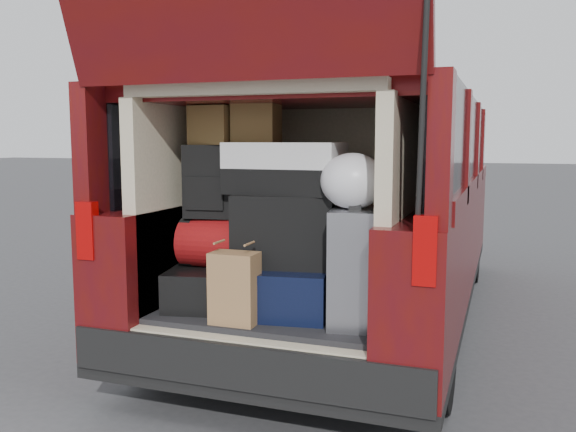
{
  "coord_description": "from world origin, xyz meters",
  "views": [
    {
      "loc": [
        1.17,
        -2.92,
        1.48
      ],
      "look_at": [
        0.05,
        0.2,
        1.07
      ],
      "focal_mm": 38.0,
      "sensor_mm": 36.0,
      "label": 1
    }
  ],
  "objects_px": {
    "navy_hardshell": "(288,288)",
    "silver_roller": "(355,267)",
    "kraft_bag": "(235,288)",
    "red_duffel": "(220,243)",
    "twotone_duffel": "(285,168)",
    "black_hardshell": "(209,285)",
    "black_soft_case": "(285,230)",
    "backpack": "(211,181)"
  },
  "relations": [
    {
      "from": "black_hardshell",
      "to": "navy_hardshell",
      "type": "xyz_separation_m",
      "value": [
        0.48,
        0.02,
        0.02
      ]
    },
    {
      "from": "kraft_bag",
      "to": "twotone_duffel",
      "type": "distance_m",
      "value": 0.7
    },
    {
      "from": "silver_roller",
      "to": "black_soft_case",
      "type": "relative_size",
      "value": 1.09
    },
    {
      "from": "red_duffel",
      "to": "twotone_duffel",
      "type": "bearing_deg",
      "value": 3.97
    },
    {
      "from": "navy_hardshell",
      "to": "red_duffel",
      "type": "relative_size",
      "value": 1.35
    },
    {
      "from": "navy_hardshell",
      "to": "black_soft_case",
      "type": "bearing_deg",
      "value": -177.65
    },
    {
      "from": "navy_hardshell",
      "to": "silver_roller",
      "type": "distance_m",
      "value": 0.45
    },
    {
      "from": "navy_hardshell",
      "to": "silver_roller",
      "type": "height_order",
      "value": "silver_roller"
    },
    {
      "from": "navy_hardshell",
      "to": "red_duffel",
      "type": "height_order",
      "value": "red_duffel"
    },
    {
      "from": "silver_roller",
      "to": "black_soft_case",
      "type": "distance_m",
      "value": 0.46
    },
    {
      "from": "backpack",
      "to": "kraft_bag",
      "type": "bearing_deg",
      "value": -57.26
    },
    {
      "from": "kraft_bag",
      "to": "black_soft_case",
      "type": "relative_size",
      "value": 0.68
    },
    {
      "from": "black_soft_case",
      "to": "backpack",
      "type": "relative_size",
      "value": 1.32
    },
    {
      "from": "navy_hardshell",
      "to": "kraft_bag",
      "type": "bearing_deg",
      "value": -127.63
    },
    {
      "from": "navy_hardshell",
      "to": "twotone_duffel",
      "type": "relative_size",
      "value": 0.94
    },
    {
      "from": "silver_roller",
      "to": "red_duffel",
      "type": "bearing_deg",
      "value": 164.83
    },
    {
      "from": "black_hardshell",
      "to": "twotone_duffel",
      "type": "height_order",
      "value": "twotone_duffel"
    },
    {
      "from": "kraft_bag",
      "to": "black_soft_case",
      "type": "distance_m",
      "value": 0.44
    },
    {
      "from": "red_duffel",
      "to": "backpack",
      "type": "relative_size",
      "value": 1.05
    },
    {
      "from": "black_hardshell",
      "to": "black_soft_case",
      "type": "bearing_deg",
      "value": -8.81
    },
    {
      "from": "silver_roller",
      "to": "navy_hardshell",
      "type": "bearing_deg",
      "value": 156.46
    },
    {
      "from": "navy_hardshell",
      "to": "backpack",
      "type": "bearing_deg",
      "value": 171.79
    },
    {
      "from": "kraft_bag",
      "to": "red_duffel",
      "type": "xyz_separation_m",
      "value": [
        -0.23,
        0.3,
        0.17
      ]
    },
    {
      "from": "black_soft_case",
      "to": "backpack",
      "type": "xyz_separation_m",
      "value": [
        -0.45,
        0.01,
        0.25
      ]
    },
    {
      "from": "black_soft_case",
      "to": "backpack",
      "type": "distance_m",
      "value": 0.51
    },
    {
      "from": "navy_hardshell",
      "to": "silver_roller",
      "type": "relative_size",
      "value": 0.98
    },
    {
      "from": "backpack",
      "to": "twotone_duffel",
      "type": "height_order",
      "value": "twotone_duffel"
    },
    {
      "from": "black_hardshell",
      "to": "twotone_duffel",
      "type": "distance_m",
      "value": 0.81
    },
    {
      "from": "silver_roller",
      "to": "backpack",
      "type": "xyz_separation_m",
      "value": [
        -0.86,
        0.11,
        0.41
      ]
    },
    {
      "from": "red_duffel",
      "to": "twotone_duffel",
      "type": "relative_size",
      "value": 0.69
    },
    {
      "from": "silver_roller",
      "to": "kraft_bag",
      "type": "height_order",
      "value": "silver_roller"
    },
    {
      "from": "kraft_bag",
      "to": "backpack",
      "type": "bearing_deg",
      "value": 131.53
    },
    {
      "from": "black_hardshell",
      "to": "navy_hardshell",
      "type": "relative_size",
      "value": 0.94
    },
    {
      "from": "navy_hardshell",
      "to": "red_duffel",
      "type": "xyz_separation_m",
      "value": [
        -0.41,
        -0.01,
        0.23
      ]
    },
    {
      "from": "kraft_bag",
      "to": "black_soft_case",
      "type": "xyz_separation_m",
      "value": [
        0.16,
        0.31,
        0.26
      ]
    },
    {
      "from": "black_hardshell",
      "to": "silver_roller",
      "type": "relative_size",
      "value": 0.92
    },
    {
      "from": "kraft_bag",
      "to": "red_duffel",
      "type": "bearing_deg",
      "value": 126.98
    },
    {
      "from": "black_hardshell",
      "to": "black_soft_case",
      "type": "distance_m",
      "value": 0.57
    },
    {
      "from": "navy_hardshell",
      "to": "silver_roller",
      "type": "xyz_separation_m",
      "value": [
        0.4,
        -0.11,
        0.17
      ]
    },
    {
      "from": "navy_hardshell",
      "to": "red_duffel",
      "type": "bearing_deg",
      "value": 174.2
    },
    {
      "from": "black_hardshell",
      "to": "navy_hardshell",
      "type": "distance_m",
      "value": 0.48
    },
    {
      "from": "black_soft_case",
      "to": "twotone_duffel",
      "type": "bearing_deg",
      "value": 102.4
    }
  ]
}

